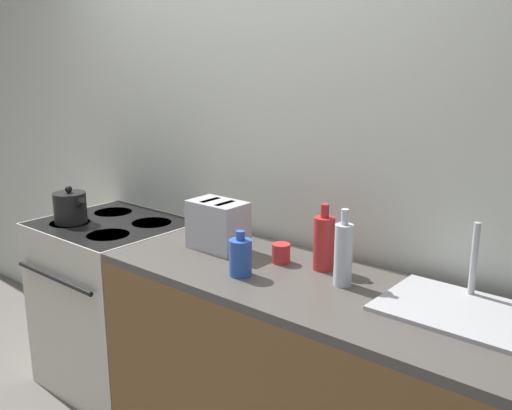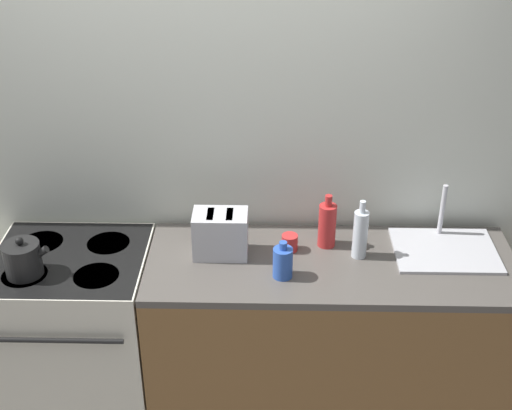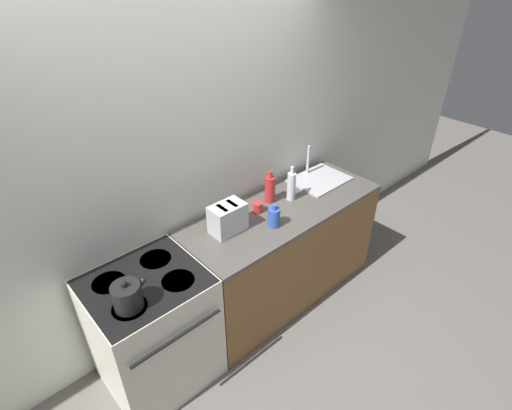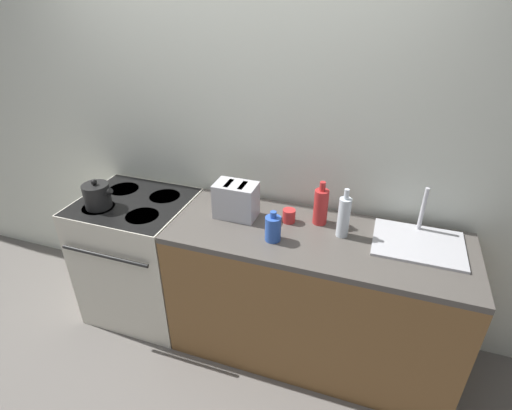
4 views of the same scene
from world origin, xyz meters
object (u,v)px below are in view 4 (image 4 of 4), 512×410
kettle (97,196)px  bottle_clear (344,217)px  cup_red (289,216)px  stove (142,256)px  bottle_red (321,206)px  toaster (236,200)px  bottle_blue (273,228)px

kettle → bottle_clear: 1.54m
bottle_clear → cup_red: bearing=172.3°
bottle_clear → stove: bearing=-177.9°
bottle_red → cup_red: bottle_red is taller
bottle_red → cup_red: 0.20m
stove → toaster: toaster is taller
toaster → bottle_blue: (0.29, -0.18, -0.03)m
bottle_blue → kettle: bearing=-179.6°
bottle_blue → stove: bearing=173.1°
toaster → cup_red: (0.33, 0.04, -0.07)m
toaster → bottle_clear: (0.65, -0.01, 0.01)m
stove → bottle_blue: (1.01, -0.12, 0.52)m
kettle → cup_red: bearing=10.6°
stove → cup_red: (1.05, 0.09, 0.49)m
bottle_clear → toaster: bearing=179.5°
kettle → cup_red: 1.23m
toaster → kettle: bearing=-168.1°
kettle → toaster: bearing=11.9°
bottle_clear → bottle_red: size_ratio=1.09×
toaster → bottle_blue: toaster is taller
toaster → bottle_clear: 0.65m
bottle_red → cup_red: bearing=-164.7°
kettle → bottle_blue: 1.17m
bottle_red → cup_red: size_ratio=3.33×
bottle_clear → cup_red: bottle_clear is taller
kettle → bottle_blue: size_ratio=1.15×
stove → bottle_red: bottle_red is taller
cup_red → toaster: bearing=-173.3°
kettle → bottle_clear: size_ratio=0.71×
stove → cup_red: 1.16m
stove → toaster: (0.72, 0.06, 0.56)m
kettle → bottle_red: bottle_red is taller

